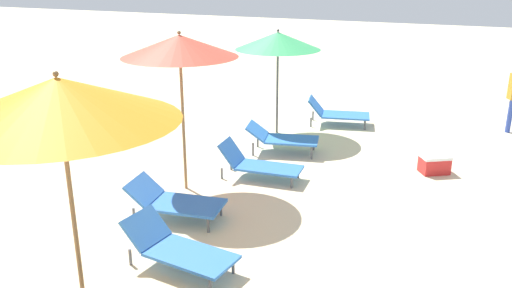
% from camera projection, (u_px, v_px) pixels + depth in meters
% --- Properties ---
extents(umbrella_third, '(2.39, 2.39, 2.68)m').
position_uv_depth(umbrella_third, '(59.00, 100.00, 5.11)').
color(umbrella_third, olive).
rests_on(umbrella_third, ground).
extents(lounger_third_shoreside, '(1.51, 0.76, 0.61)m').
position_uv_depth(lounger_third_shoreside, '(177.00, 248.00, 6.54)').
color(lounger_third_shoreside, blue).
rests_on(lounger_third_shoreside, ground).
extents(umbrella_fourth, '(1.87, 1.87, 2.67)m').
position_uv_depth(umbrella_fourth, '(180.00, 46.00, 8.23)').
color(umbrella_fourth, olive).
rests_on(umbrella_fourth, ground).
extents(lounger_fourth_shoreside, '(1.50, 0.69, 0.65)m').
position_uv_depth(lounger_fourth_shoreside, '(258.00, 163.00, 9.35)').
color(lounger_fourth_shoreside, blue).
rests_on(lounger_fourth_shoreside, ground).
extents(lounger_fourth_inland, '(1.49, 0.86, 0.58)m').
position_uv_depth(lounger_fourth_inland, '(174.00, 201.00, 7.84)').
color(lounger_fourth_inland, blue).
rests_on(lounger_fourth_inland, ground).
extents(umbrella_farthest, '(1.88, 1.88, 2.34)m').
position_uv_depth(umbrella_farthest, '(278.00, 41.00, 11.35)').
color(umbrella_farthest, '#4C4C51').
rests_on(umbrella_farthest, ground).
extents(lounger_farthest_shoreside, '(1.57, 0.99, 0.65)m').
position_uv_depth(lounger_farthest_shoreside, '(337.00, 113.00, 12.52)').
color(lounger_farthest_shoreside, blue).
rests_on(lounger_farthest_shoreside, ground).
extents(lounger_farthest_inland, '(1.55, 0.96, 0.59)m').
position_uv_depth(lounger_farthest_inland, '(281.00, 137.00, 10.62)').
color(lounger_farthest_inland, blue).
rests_on(lounger_farthest_inland, ground).
extents(cooler_box, '(0.62, 0.57, 0.34)m').
position_uv_depth(cooler_box, '(434.00, 164.00, 9.63)').
color(cooler_box, red).
rests_on(cooler_box, ground).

